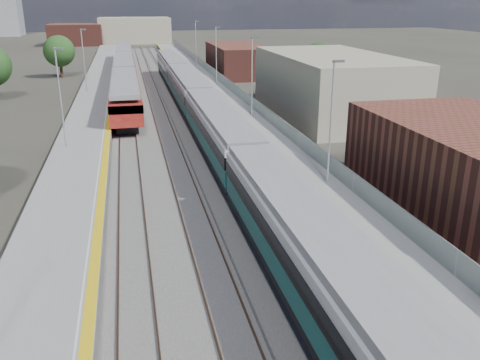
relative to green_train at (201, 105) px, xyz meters
name	(u,v)px	position (x,y,z in m)	size (l,w,h in m)	color
ground	(177,112)	(-1.50, 8.23, -2.27)	(320.00, 320.00, 0.00)	#47443A
ballast_bed	(155,108)	(-3.75, 10.73, -2.24)	(10.50, 155.00, 0.06)	#565451
tracks	(160,104)	(-3.15, 12.41, -2.16)	(8.96, 160.00, 0.17)	#4C3323
platform_right	(220,101)	(3.78, 10.72, -1.73)	(4.70, 155.00, 8.52)	slate
platform_left	(94,106)	(-10.55, 10.72, -1.75)	(4.30, 155.00, 8.52)	slate
buildings	(70,4)	(-19.62, 96.83, 8.44)	(72.00, 185.50, 40.00)	brown
green_train	(201,105)	(0.00, 0.00, 0.00)	(2.93, 81.43, 3.22)	black
red_train	(124,70)	(-7.00, 27.84, 0.01)	(3.05, 61.78, 3.85)	black
tree_c	(59,51)	(-16.88, 38.79, 1.88)	(4.86, 4.86, 6.59)	#382619
tree_d	(318,56)	(22.52, 28.28, 1.27)	(4.15, 4.15, 5.62)	#382619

